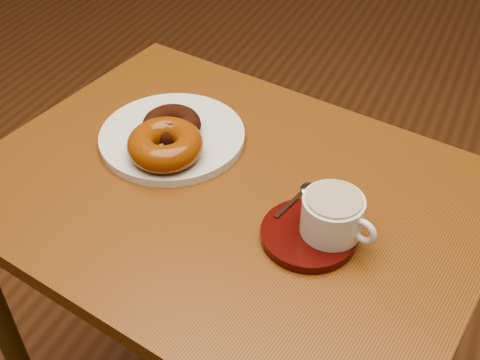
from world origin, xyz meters
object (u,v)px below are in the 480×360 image
at_px(cafe_table, 229,238).
at_px(saucer, 308,235).
at_px(donut_plate, 172,136).
at_px(coffee_cup, 333,215).

bearing_deg(cafe_table, saucer, -10.24).
relative_size(donut_plate, saucer, 1.82).
distance_m(cafe_table, coffee_cup, 0.24).
distance_m(donut_plate, coffee_cup, 0.33).
height_order(cafe_table, coffee_cup, coffee_cup).
bearing_deg(donut_plate, saucer, -22.45).
relative_size(cafe_table, coffee_cup, 7.70).
distance_m(donut_plate, saucer, 0.30).
xyz_separation_m(donut_plate, coffee_cup, (0.31, -0.10, 0.04)).
relative_size(saucer, coffee_cup, 1.21).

